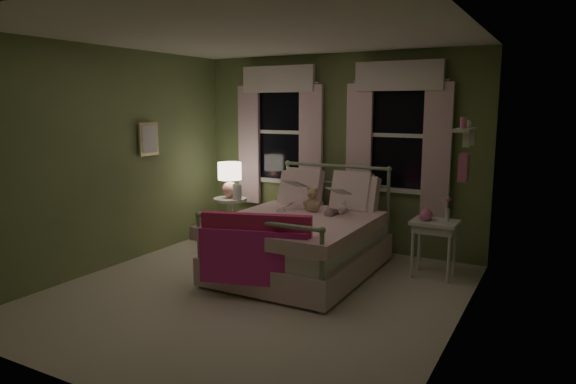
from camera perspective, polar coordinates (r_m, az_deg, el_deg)
The scene contains 18 objects.
room_shell at distance 5.12m, azimuth -3.93°, elevation 2.59°, with size 4.20×4.20×4.20m.
bed at distance 5.97m, azimuth 1.61°, elevation -5.34°, with size 1.58×2.04×1.18m.
pink_throw at distance 5.05m, azimuth -3.72°, elevation -5.50°, with size 1.08×0.45×0.71m.
child_left at distance 6.34m, azimuth 1.12°, elevation 0.90°, with size 0.29×0.19×0.79m, color #F7D1DD.
child_right at distance 6.12m, azimuth 5.77°, elevation -0.14°, with size 0.31×0.24×0.64m, color #F7D1DD.
book_left at distance 6.13m, azimuth 0.04°, elevation 0.58°, with size 0.20×0.27×0.03m, color beige.
book_right at distance 5.89m, azimuth 4.82°, elevation -0.24°, with size 0.20×0.27×0.02m, color beige.
teddy_bear at distance 6.11m, azimuth 2.76°, elevation -1.08°, with size 0.23×0.19×0.31m.
nightstand_left at distance 7.22m, azimuth -6.41°, elevation -2.48°, with size 0.46×0.46×0.65m.
table_lamp at distance 7.13m, azimuth -6.49°, elevation 1.74°, with size 0.32×0.32×0.49m.
book_nightstand at distance 7.05m, azimuth -6.16°, elevation -0.78°, with size 0.16×0.22×0.02m, color beige.
nightstand_right at distance 6.00m, azimuth 15.97°, elevation -4.01°, with size 0.50×0.40×0.64m.
pink_toy at distance 5.98m, azimuth 15.10°, elevation -2.46°, with size 0.14×0.19×0.14m.
bud_vase at distance 5.97m, azimuth 17.31°, elevation -1.79°, with size 0.06×0.06×0.28m.
window_left at distance 7.27m, azimuth -0.97°, elevation 7.24°, with size 1.34×0.13×1.96m.
window_right at distance 6.60m, azimuth 12.07°, elevation 6.78°, with size 1.34×0.13×1.96m.
wall_shelf at distance 5.07m, azimuth 19.07°, elevation 4.55°, with size 0.15×0.50×0.60m.
framed_picture at distance 6.78m, azimuth -15.21°, elevation 5.70°, with size 0.03×0.32×0.42m.
Camera 1 is at (2.74, -4.28, 1.93)m, focal length 32.00 mm.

